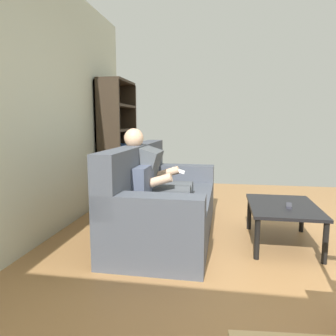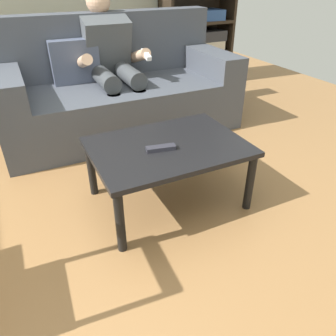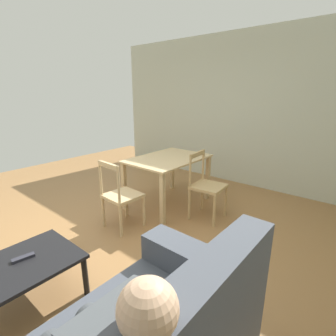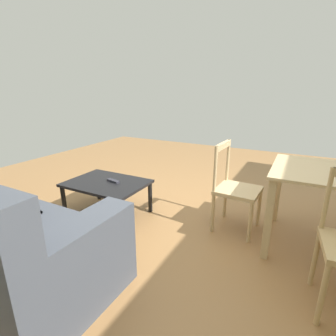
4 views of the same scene
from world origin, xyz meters
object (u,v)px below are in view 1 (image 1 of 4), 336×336
person_lounging (157,180)px  tv_remote (289,206)px  coffee_table (283,210)px  bookshelf (117,153)px  couch (161,203)px

person_lounging → tv_remote: size_ratio=6.80×
tv_remote → coffee_table: bearing=-46.9°
coffee_table → bookshelf: bearing=56.5°
coffee_table → bookshelf: bookshelf is taller
couch → tv_remote: size_ratio=12.00×
person_lounging → tv_remote: 1.36m
bookshelf → couch: bearing=-144.9°
person_lounging → tv_remote: bearing=-96.3°
couch → person_lounging: 0.26m
couch → bookshelf: bookshelf is taller
person_lounging → couch: bearing=-65.3°
coffee_table → tv_remote: tv_remote is taller
couch → coffee_table: 1.26m
person_lounging → coffee_table: bearing=-93.6°
coffee_table → tv_remote: size_ratio=5.31×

